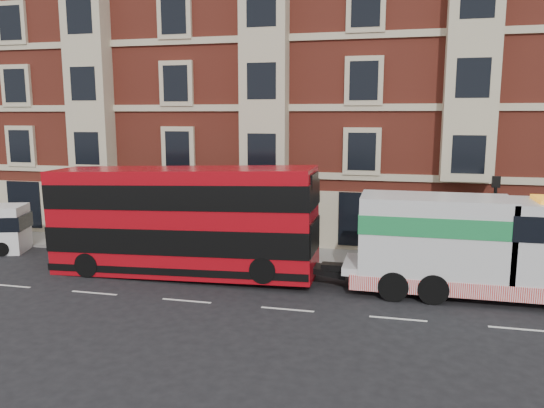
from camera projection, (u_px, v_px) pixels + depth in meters
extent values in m
plane|color=black|center=(187.00, 301.00, 20.57)|extent=(120.00, 120.00, 0.00)
cube|color=slate|center=(242.00, 251.00, 27.75)|extent=(90.00, 3.00, 0.15)
cube|color=maroon|center=(282.00, 85.00, 33.35)|extent=(45.00, 12.00, 18.00)
cylinder|color=black|center=(123.00, 212.00, 27.52)|extent=(0.14, 0.14, 4.00)
cube|color=black|center=(121.00, 172.00, 27.17)|extent=(0.35, 0.15, 0.50)
cylinder|color=black|center=(493.00, 229.00, 23.44)|extent=(0.14, 0.14, 4.00)
cube|color=black|center=(496.00, 182.00, 23.09)|extent=(0.35, 0.15, 0.50)
cube|color=#A30912|center=(181.00, 221.00, 23.46)|extent=(11.88, 2.65, 4.67)
cube|color=black|center=(182.00, 236.00, 23.57)|extent=(11.92, 2.71, 1.11)
cube|color=black|center=(181.00, 194.00, 23.25)|extent=(11.92, 2.71, 1.06)
cylinder|color=black|center=(87.00, 265.00, 23.54)|extent=(1.10, 0.34, 1.10)
cylinder|color=black|center=(115.00, 251.00, 25.84)|extent=(1.10, 0.34, 1.10)
cylinder|color=black|center=(263.00, 270.00, 21.66)|extent=(1.10, 0.34, 1.10)
cylinder|color=black|center=(276.00, 255.00, 23.96)|extent=(1.10, 0.34, 1.10)
cube|color=silver|center=(465.00, 271.00, 20.99)|extent=(9.55, 2.44, 0.32)
cube|color=silver|center=(434.00, 235.00, 21.04)|extent=(5.73, 2.65, 3.08)
cube|color=#1C8142|center=(434.00, 221.00, 20.95)|extent=(5.78, 2.69, 0.74)
cube|color=red|center=(459.00, 280.00, 21.10)|extent=(8.49, 2.71, 0.58)
cylinder|color=black|center=(433.00, 289.00, 20.19)|extent=(1.17, 0.42, 1.17)
cylinder|color=black|center=(430.00, 271.00, 22.50)|extent=(1.17, 0.42, 1.17)
cylinder|color=black|center=(393.00, 286.00, 20.53)|extent=(1.17, 0.42, 1.17)
cylinder|color=black|center=(394.00, 269.00, 22.83)|extent=(1.17, 0.42, 1.17)
cylinder|color=black|center=(2.00, 249.00, 27.06)|extent=(0.76, 0.44, 0.72)
cylinder|color=black|center=(16.00, 241.00, 28.83)|extent=(0.76, 0.44, 0.72)
imported|color=#191B33|center=(97.00, 233.00, 28.03)|extent=(0.61, 0.42, 1.59)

